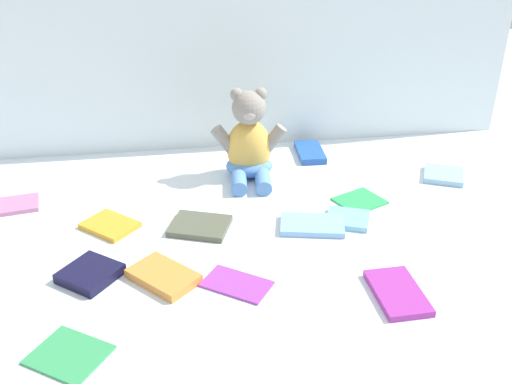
{
  "coord_description": "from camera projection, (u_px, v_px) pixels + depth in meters",
  "views": [
    {
      "loc": [
        -0.15,
        -1.16,
        0.68
      ],
      "look_at": [
        0.01,
        -0.1,
        0.1
      ],
      "focal_mm": 41.42,
      "sensor_mm": 36.0,
      "label": 1
    }
  ],
  "objects": [
    {
      "name": "book_case_8",
      "position": [
        69.0,
        354.0,
        0.94
      ],
      "size": [
        0.15,
        0.14,
        0.01
      ],
      "primitive_type": "cube",
      "rotation": [
        0.0,
        0.0,
        0.97
      ],
      "color": "#339553",
      "rests_on": "ground_plane"
    },
    {
      "name": "book_case_10",
      "position": [
        444.0,
        175.0,
        1.5
      ],
      "size": [
        0.13,
        0.13,
        0.01
      ],
      "primitive_type": "cube",
      "rotation": [
        0.0,
        0.0,
        5.85
      ],
      "color": "#8AB5D4",
      "rests_on": "ground_plane"
    },
    {
      "name": "backdrop_drape",
      "position": [
        224.0,
        47.0,
        1.56
      ],
      "size": [
        1.59,
        0.03,
        0.55
      ],
      "primitive_type": "cube",
      "color": "silver",
      "rests_on": "ground_plane"
    },
    {
      "name": "book_case_12",
      "position": [
        163.0,
        276.0,
        1.11
      ],
      "size": [
        0.15,
        0.15,
        0.02
      ],
      "primitive_type": "cube",
      "rotation": [
        0.0,
        0.0,
        3.89
      ],
      "color": "orange",
      "rests_on": "ground_plane"
    },
    {
      "name": "book_case_6",
      "position": [
        90.0,
        274.0,
        1.12
      ],
      "size": [
        0.13,
        0.13,
        0.02
      ],
      "primitive_type": "cube",
      "rotation": [
        0.0,
        0.0,
        2.47
      ],
      "color": "black",
      "rests_on": "ground_plane"
    },
    {
      "name": "book_case_4",
      "position": [
        110.0,
        225.0,
        1.28
      ],
      "size": [
        0.14,
        0.14,
        0.01
      ],
      "primitive_type": "cube",
      "rotation": [
        0.0,
        0.0,
        0.83
      ],
      "color": "orange",
      "rests_on": "ground_plane"
    },
    {
      "name": "book_case_1",
      "position": [
        348.0,
        219.0,
        1.31
      ],
      "size": [
        0.12,
        0.11,
        0.01
      ],
      "primitive_type": "cube",
      "rotation": [
        0.0,
        0.0,
        4.32
      ],
      "color": "#73B5D0",
      "rests_on": "ground_plane"
    },
    {
      "name": "book_case_5",
      "position": [
        17.0,
        205.0,
        1.36
      ],
      "size": [
        0.11,
        0.09,
        0.01
      ],
      "primitive_type": "cube",
      "rotation": [
        0.0,
        0.0,
        1.73
      ],
      "color": "#AF6693",
      "rests_on": "ground_plane"
    },
    {
      "name": "book_case_9",
      "position": [
        359.0,
        199.0,
        1.39
      ],
      "size": [
        0.13,
        0.13,
        0.01
      ],
      "primitive_type": "cube",
      "rotation": [
        0.0,
        0.0,
        2.0
      ],
      "color": "green",
      "rests_on": "ground_plane"
    },
    {
      "name": "book_case_2",
      "position": [
        312.0,
        225.0,
        1.28
      ],
      "size": [
        0.15,
        0.11,
        0.01
      ],
      "primitive_type": "cube",
      "rotation": [
        0.0,
        0.0,
        1.35
      ],
      "color": "#7FB0E8",
      "rests_on": "ground_plane"
    },
    {
      "name": "teddy_bear",
      "position": [
        249.0,
        145.0,
        1.47
      ],
      "size": [
        0.19,
        0.17,
        0.23
      ],
      "rotation": [
        0.0,
        0.0,
        -0.09
      ],
      "color": "#E5B24C",
      "rests_on": "ground_plane"
    },
    {
      "name": "book_case_11",
      "position": [
        200.0,
        226.0,
        1.28
      ],
      "size": [
        0.15,
        0.13,
        0.01
      ],
      "primitive_type": "cube",
      "rotation": [
        0.0,
        0.0,
        4.36
      ],
      "color": "#505341",
      "rests_on": "ground_plane"
    },
    {
      "name": "book_case_0",
      "position": [
        398.0,
        293.0,
        1.07
      ],
      "size": [
        0.09,
        0.14,
        0.01
      ],
      "primitive_type": "cube",
      "rotation": [
        0.0,
        0.0,
        0.03
      ],
      "color": "#992D94",
      "rests_on": "ground_plane"
    },
    {
      "name": "book_case_7",
      "position": [
        310.0,
        152.0,
        1.61
      ],
      "size": [
        0.07,
        0.13,
        0.02
      ],
      "primitive_type": "cube",
      "rotation": [
        0.0,
        0.0,
        3.1
      ],
      "color": "#2051A7",
      "rests_on": "ground_plane"
    },
    {
      "name": "ground_plane",
      "position": [
        245.0,
        210.0,
        1.35
      ],
      "size": [
        3.2,
        3.2,
        0.0
      ],
      "primitive_type": "plane",
      "color": "silver"
    },
    {
      "name": "book_case_3",
      "position": [
        237.0,
        283.0,
        1.1
      ],
      "size": [
        0.14,
        0.13,
        0.01
      ],
      "primitive_type": "cube",
      "rotation": [
        0.0,
        0.0,
        0.96
      ],
      "color": "purple",
      "rests_on": "ground_plane"
    }
  ]
}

